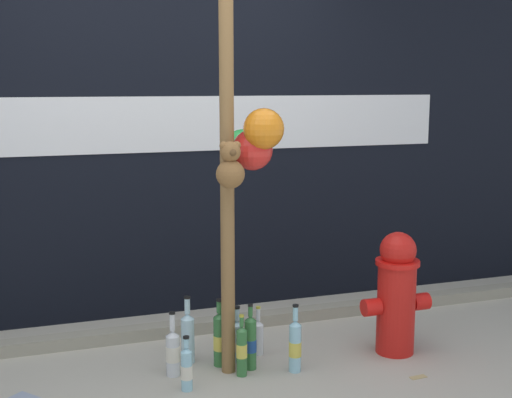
{
  "coord_description": "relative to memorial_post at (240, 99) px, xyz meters",
  "views": [
    {
      "loc": [
        -0.88,
        -3.18,
        1.63
      ],
      "look_at": [
        0.31,
        0.34,
        0.99
      ],
      "focal_mm": 47.48,
      "sensor_mm": 36.0,
      "label": 1
    }
  ],
  "objects": [
    {
      "name": "curb_strip",
      "position": [
        -0.22,
        0.64,
        -1.51
      ],
      "size": [
        8.0,
        0.12,
        0.08
      ],
      "primitive_type": "cube",
      "color": "gray",
      "rests_on": "ground_plane"
    },
    {
      "name": "bottle_8",
      "position": [
        -0.36,
        -0.18,
        -1.43
      ],
      "size": [
        0.06,
        0.06,
        0.3
      ],
      "color": "#93CCE0",
      "rests_on": "ground_plane"
    },
    {
      "name": "bottle_2",
      "position": [
        0.16,
        0.16,
        -1.43
      ],
      "size": [
        0.06,
        0.06,
        0.3
      ],
      "color": "silver",
      "rests_on": "ground_plane"
    },
    {
      "name": "bottle_5",
      "position": [
        -0.1,
        0.08,
        -1.38
      ],
      "size": [
        0.08,
        0.08,
        0.4
      ],
      "color": "#337038",
      "rests_on": "ground_plane"
    },
    {
      "name": "bottle_1",
      "position": [
        0.01,
        0.11,
        -1.42
      ],
      "size": [
        0.07,
        0.07,
        0.34
      ],
      "color": "#B2DBEA",
      "rests_on": "ground_plane"
    },
    {
      "name": "building_wall",
      "position": [
        -0.22,
        1.18,
        0.1
      ],
      "size": [
        10.0,
        0.21,
        3.3
      ],
      "color": "black",
      "rests_on": "ground_plane"
    },
    {
      "name": "fire_hydrant",
      "position": [
        0.97,
        -0.07,
        -1.17
      ],
      "size": [
        0.44,
        0.27,
        0.75
      ],
      "color": "red",
      "rests_on": "ground_plane"
    },
    {
      "name": "litter_0",
      "position": [
        0.91,
        -0.44,
        -1.55
      ],
      "size": [
        0.1,
        0.05,
        0.01
      ],
      "primitive_type": "cube",
      "rotation": [
        0.0,
        0.0,
        0.08
      ],
      "color": "tan",
      "rests_on": "ground_plane"
    },
    {
      "name": "bottle_6",
      "position": [
        -0.03,
        -0.09,
        -1.4
      ],
      "size": [
        0.06,
        0.06,
        0.36
      ],
      "color": "#337038",
      "rests_on": "ground_plane"
    },
    {
      "name": "bottle_7",
      "position": [
        -0.27,
        0.18,
        -1.39
      ],
      "size": [
        0.08,
        0.08,
        0.41
      ],
      "color": "#B2DBEA",
      "rests_on": "ground_plane"
    },
    {
      "name": "bottle_4",
      "position": [
        0.05,
        -0.02,
        -1.39
      ],
      "size": [
        0.07,
        0.07,
        0.39
      ],
      "color": "#337038",
      "rests_on": "ground_plane"
    },
    {
      "name": "litter_2",
      "position": [
        1.53,
        0.68,
        -1.55
      ],
      "size": [
        0.12,
        0.08,
        0.01
      ],
      "primitive_type": "cube",
      "rotation": [
        0.0,
        0.0,
        2.97
      ],
      "color": "tan",
      "rests_on": "ground_plane"
    },
    {
      "name": "bottle_0",
      "position": [
        0.28,
        -0.14,
        -1.39
      ],
      "size": [
        0.07,
        0.07,
        0.4
      ],
      "color": "#93CCE0",
      "rests_on": "ground_plane"
    },
    {
      "name": "bottle_3",
      "position": [
        -0.39,
        0.03,
        -1.41
      ],
      "size": [
        0.08,
        0.08,
        0.37
      ],
      "color": "silver",
      "rests_on": "ground_plane"
    },
    {
      "name": "memorial_post",
      "position": [
        0.0,
        0.0,
        0.0
      ],
      "size": [
        0.53,
        0.48,
        2.77
      ],
      "color": "olive",
      "rests_on": "ground_plane"
    },
    {
      "name": "litter_1",
      "position": [
        -1.19,
        -0.0,
        -1.55
      ],
      "size": [
        0.18,
        0.18,
        0.01
      ],
      "primitive_type": "cube",
      "rotation": [
        0.0,
        0.0,
        2.27
      ],
      "color": "#8C99B2",
      "rests_on": "ground_plane"
    }
  ]
}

